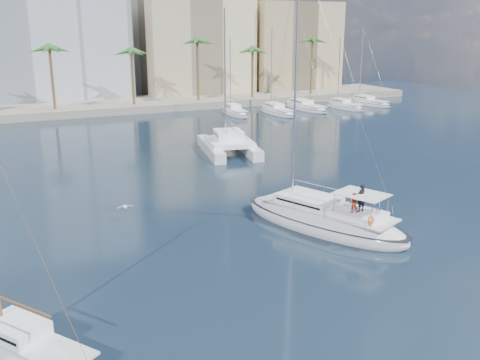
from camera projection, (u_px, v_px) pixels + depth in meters
ground at (257, 238)px, 34.96m from camera, size 160.00×160.00×0.00m
quay at (89, 107)px, 87.84m from camera, size 120.00×14.00×1.20m
building_beige at (194, 45)px, 102.08m from camera, size 20.00×14.00×20.00m
building_tan_right at (290, 49)px, 108.80m from camera, size 18.00×12.00×18.00m
palm_centre at (88, 47)px, 81.69m from camera, size 3.60×3.60×12.30m
palm_right at (282, 44)px, 95.61m from camera, size 3.60×3.60×12.30m
main_sloop at (323, 220)px, 36.76m from camera, size 8.69×13.47×19.11m
small_sloop at (30, 352)px, 22.01m from camera, size 6.53×8.00×11.43m
catamaran at (229, 143)px, 58.45m from camera, size 7.09×11.16×15.30m
seagull at (125, 207)px, 37.88m from camera, size 1.21×0.52×0.22m
moored_yacht_a at (235, 115)px, 84.02m from camera, size 3.37×9.52×11.90m
moored_yacht_b at (277, 114)px, 84.94m from camera, size 3.32×10.83×13.72m
moored_yacht_c at (305, 110)px, 89.34m from camera, size 3.98×12.33×15.54m
moored_yacht_d at (344, 109)px, 90.27m from camera, size 3.52×9.55×11.90m
moored_yacht_e at (368, 105)px, 94.67m from camera, size 4.61×11.11×13.72m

